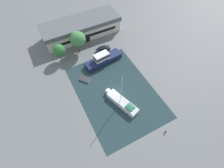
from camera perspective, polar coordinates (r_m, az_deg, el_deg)
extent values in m
plane|color=slate|center=(50.46, 1.18, -2.47)|extent=(440.00, 440.00, 0.00)
cube|color=#23383D|center=(50.46, 1.18, -2.47)|extent=(20.67, 29.62, 0.01)
cube|color=beige|center=(67.92, -9.97, 17.12)|extent=(27.30, 9.52, 4.23)
cube|color=#565B60|center=(66.27, -10.34, 19.10)|extent=(28.11, 9.81, 1.51)
cube|color=black|center=(64.68, -8.29, 14.52)|extent=(2.40, 0.06, 2.96)
cube|color=black|center=(64.15, -8.38, 15.10)|extent=(23.19, 0.07, 1.06)
cylinder|color=brown|center=(61.37, -10.59, 11.66)|extent=(0.40, 0.40, 3.13)
sphere|color=#428447|center=(59.13, -11.10, 14.14)|extent=(5.12, 5.12, 5.12)
cylinder|color=brown|center=(59.97, -16.28, 8.58)|extent=(0.32, 0.32, 2.56)
sphere|color=#2D6B33|center=(58.13, -16.91, 10.48)|extent=(3.92, 3.92, 3.92)
cube|color=#1E2328|center=(61.12, -2.98, 11.26)|extent=(4.82, 1.92, 0.76)
cube|color=black|center=(60.63, -3.17, 11.67)|extent=(2.53, 1.62, 0.57)
cube|color=black|center=(60.99, -2.08, 12.00)|extent=(0.10, 1.37, 0.45)
cylinder|color=black|center=(62.29, -1.98, 11.85)|extent=(0.61, 0.23, 0.60)
cylinder|color=black|center=(61.26, -1.39, 10.99)|extent=(0.61, 0.23, 0.60)
cylinder|color=black|center=(61.52, -4.53, 11.03)|extent=(0.61, 0.23, 0.60)
cylinder|color=black|center=(60.48, -3.97, 10.16)|extent=(0.61, 0.23, 0.60)
cube|color=white|center=(47.72, 3.43, -6.21)|extent=(5.55, 9.89, 1.40)
cube|color=white|center=(49.60, -1.20, -2.50)|extent=(1.52, 1.52, 1.40)
cube|color=silver|center=(47.08, 3.47, -5.76)|extent=(5.33, 9.49, 0.08)
cylinder|color=silver|center=(42.93, 3.10, -1.69)|extent=(0.16, 0.16, 10.31)
cylinder|color=silver|center=(45.68, 4.89, -6.10)|extent=(1.48, 4.11, 0.12)
cube|color=#236647|center=(46.19, 5.93, -7.57)|extent=(2.43, 2.58, 0.30)
cube|color=#19234C|center=(57.24, -2.82, 7.84)|extent=(12.77, 4.79, 1.66)
cube|color=black|center=(57.74, -2.79, 7.36)|extent=(12.90, 4.87, 0.18)
cube|color=white|center=(55.69, -3.44, 8.91)|extent=(4.98, 2.96, 2.08)
cube|color=black|center=(55.54, -3.45, 9.06)|extent=(5.09, 3.04, 0.66)
cube|color=white|center=(53.38, -8.80, 1.64)|extent=(3.14, 3.39, 0.59)
cube|color=#333338|center=(53.12, -8.84, 1.86)|extent=(3.29, 3.54, 0.08)
cylinder|color=#47474C|center=(46.58, 17.10, -14.65)|extent=(0.34, 0.34, 0.55)
sphere|color=#47474C|center=(46.24, 17.22, -14.48)|extent=(0.37, 0.37, 0.37)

